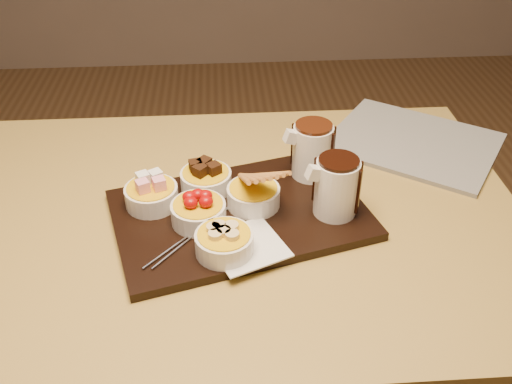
{
  "coord_description": "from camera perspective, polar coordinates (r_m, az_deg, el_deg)",
  "views": [
    {
      "loc": [
        0.03,
        -0.87,
        1.42
      ],
      "look_at": [
        0.08,
        -0.02,
        0.81
      ],
      "focal_mm": 40.0,
      "sensor_mm": 36.0,
      "label": 1
    }
  ],
  "objects": [
    {
      "name": "pitcher_dark_chocolate",
      "position": [
        1.04,
        8.04,
        0.43
      ],
      "size": [
        0.1,
        0.1,
        0.11
      ],
      "primitive_type": "cylinder",
      "rotation": [
        0.0,
        0.0,
        0.27
      ],
      "color": "silver",
      "rests_on": "serving_board"
    },
    {
      "name": "pitcher_milk_chocolate",
      "position": [
        1.14,
        5.64,
        4.08
      ],
      "size": [
        0.1,
        0.1,
        0.11
      ],
      "primitive_type": "cylinder",
      "rotation": [
        0.0,
        0.0,
        0.27
      ],
      "color": "silver",
      "rests_on": "serving_board"
    },
    {
      "name": "bowl_biscotti",
      "position": [
        1.07,
        -0.26,
        -0.46
      ],
      "size": [
        0.1,
        0.1,
        0.04
      ],
      "primitive_type": "cylinder",
      "color": "white",
      "rests_on": "serving_board"
    },
    {
      "name": "serving_board",
      "position": [
        1.07,
        -1.6,
        -2.28
      ],
      "size": [
        0.52,
        0.41,
        0.02
      ],
      "primitive_type": "cube",
      "rotation": [
        0.0,
        0.0,
        0.27
      ],
      "color": "black",
      "rests_on": "dining_table"
    },
    {
      "name": "bowl_cake",
      "position": [
        1.12,
        -5.01,
        1.12
      ],
      "size": [
        0.1,
        0.1,
        0.04
      ],
      "primitive_type": "cylinder",
      "color": "white",
      "rests_on": "serving_board"
    },
    {
      "name": "newspaper",
      "position": [
        1.35,
        15.45,
        4.82
      ],
      "size": [
        0.45,
        0.43,
        0.01
      ],
      "primitive_type": "cube",
      "rotation": [
        0.0,
        0.0,
        -0.61
      ],
      "color": "beige",
      "rests_on": "dining_table"
    },
    {
      "name": "napkin",
      "position": [
        0.99,
        -0.92,
        -5.41
      ],
      "size": [
        0.16,
        0.16,
        0.0
      ],
      "primitive_type": "cube",
      "rotation": [
        0.0,
        0.0,
        0.41
      ],
      "color": "white",
      "rests_on": "serving_board"
    },
    {
      "name": "bowl_strawberries",
      "position": [
        1.03,
        -5.76,
        -2.11
      ],
      "size": [
        0.1,
        0.1,
        0.04
      ],
      "primitive_type": "cylinder",
      "color": "white",
      "rests_on": "serving_board"
    },
    {
      "name": "fondue_skewers",
      "position": [
        1.02,
        -5.9,
        -3.71
      ],
      "size": [
        0.21,
        0.2,
        0.01
      ],
      "primitive_type": null,
      "rotation": [
        0.0,
        0.0,
        -0.74
      ],
      "color": "silver",
      "rests_on": "serving_board"
    },
    {
      "name": "bowl_bananas",
      "position": [
        0.97,
        -3.18,
        -5.13
      ],
      "size": [
        0.1,
        0.1,
        0.04
      ],
      "primitive_type": "cylinder",
      "color": "white",
      "rests_on": "serving_board"
    },
    {
      "name": "dining_table",
      "position": [
        1.16,
        -4.3,
        -5.94
      ],
      "size": [
        1.2,
        0.8,
        0.75
      ],
      "color": "#AB8B3F",
      "rests_on": "ground"
    },
    {
      "name": "bowl_marshmallows",
      "position": [
        1.09,
        -10.39,
        -0.4
      ],
      "size": [
        0.1,
        0.1,
        0.04
      ],
      "primitive_type": "cylinder",
      "color": "white",
      "rests_on": "serving_board"
    }
  ]
}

